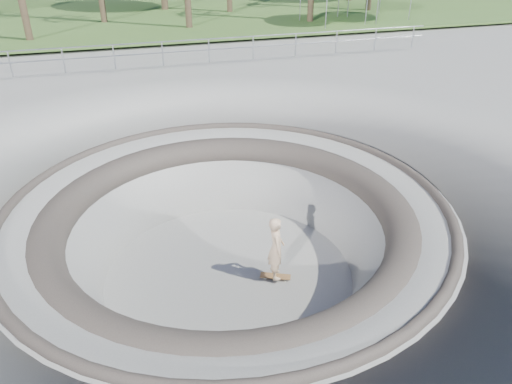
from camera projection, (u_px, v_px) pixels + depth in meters
ground at (227, 207)px, 11.41m from camera, size 180.00×180.00×0.00m
skate_bowl at (229, 270)px, 12.31m from camera, size 14.00×14.00×4.10m
distant_hills at (156, 29)px, 63.74m from camera, size 103.20×45.00×28.60m
safety_railing at (163, 53)px, 21.15m from camera, size 25.00×0.06×1.03m
skateboard at (275, 276)px, 12.12m from camera, size 0.76×0.49×0.08m
skater at (276, 248)px, 11.71m from camera, size 0.48×0.65×1.63m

